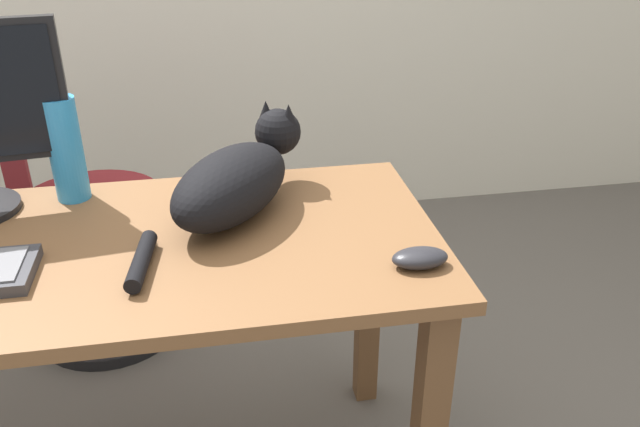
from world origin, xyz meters
TOP-DOWN VIEW (x-y plane):
  - desk at (0.00, 0.00)m, footprint 1.33×0.64m
  - office_chair at (-0.23, 0.73)m, footprint 0.50×0.48m
  - cat at (0.25, 0.11)m, footprint 0.39×0.51m
  - computer_mouse at (0.58, -0.18)m, footprint 0.11×0.06m
  - water_bottle at (-0.12, 0.24)m, footprint 0.08×0.08m

SIDE VIEW (x-z plane):
  - office_chair at x=-0.23m, z-range -0.07..0.83m
  - desk at x=0.00m, z-range 0.25..0.98m
  - computer_mouse at x=0.58m, z-range 0.73..0.77m
  - cat at x=0.25m, z-range 0.71..0.91m
  - water_bottle at x=-0.12m, z-range 0.72..0.99m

